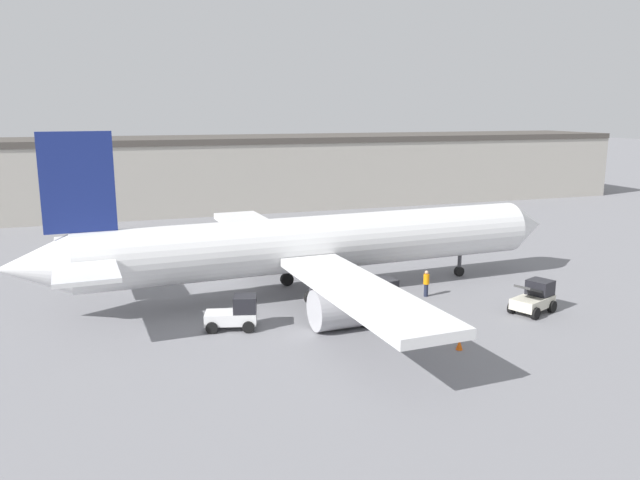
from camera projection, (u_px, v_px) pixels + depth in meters
ground_plane at (320, 292)px, 42.20m from camera, size 400.00×400.00×0.00m
terminal_building at (256, 171)px, 79.01m from camera, size 99.11×13.14×8.85m
airplane at (307, 246)px, 41.18m from camera, size 38.02×33.98×10.93m
ground_crew_worker at (426, 283)px, 41.05m from camera, size 0.39×0.39×1.76m
baggage_tug at (374, 301)px, 36.65m from camera, size 3.46×2.50×2.33m
belt_loader_truck at (535, 297)px, 37.84m from camera, size 3.21×2.73×1.95m
pushback_tug at (236, 314)px, 34.98m from camera, size 3.14×2.34×1.91m
safety_cone_near at (459, 345)px, 32.03m from camera, size 0.36×0.36×0.55m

